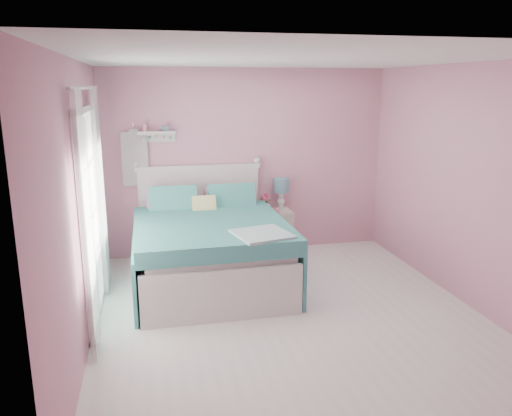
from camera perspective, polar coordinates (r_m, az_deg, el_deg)
name	(u,v)px	position (r m, az deg, el deg)	size (l,w,h in m)	color
floor	(290,316)	(5.39, 3.90, -12.18)	(4.50, 4.50, 0.00)	white
room_shell	(293,167)	(4.91, 4.20, 4.69)	(4.50, 4.50, 4.50)	pink
bed	(209,249)	(6.13, -5.35, -4.65)	(1.78, 2.24, 1.29)	silver
nightstand	(275,232)	(7.18, 2.21, -2.71)	(0.44, 0.43, 0.63)	beige
table_lamp	(281,188)	(7.14, 2.91, 2.34)	(0.22, 0.22, 0.44)	white
vase	(266,205)	(7.05, 1.13, 0.32)	(0.15, 0.15, 0.16)	silver
teacup	(275,210)	(6.92, 2.24, -0.26)	(0.11, 0.11, 0.09)	pink
roses	(266,197)	(7.02, 1.12, 1.25)	(0.14, 0.11, 0.12)	#D0476E
wall_shelf	(156,134)	(6.86, -11.34, 8.33)	(0.50, 0.15, 0.25)	silver
hanging_dress	(135,159)	(6.89, -13.67, 5.43)	(0.34, 0.03, 0.72)	white
french_door	(91,218)	(5.24, -18.39, -1.10)	(0.04, 1.32, 2.16)	silver
curtain_near	(87,228)	(4.49, -18.77, -2.16)	(0.04, 0.40, 2.32)	white
curtain_far	(101,192)	(5.93, -17.29, 1.72)	(0.04, 0.40, 2.32)	white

